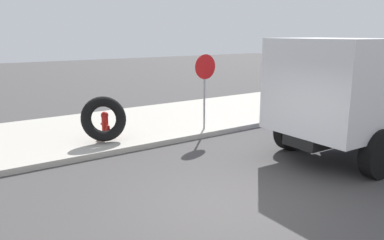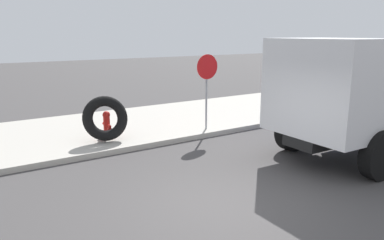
{
  "view_description": "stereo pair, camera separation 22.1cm",
  "coord_description": "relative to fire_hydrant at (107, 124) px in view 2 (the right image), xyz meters",
  "views": [
    {
      "loc": [
        -4.32,
        -4.96,
        3.11
      ],
      "look_at": [
        0.99,
        2.56,
        1.02
      ],
      "focal_mm": 35.77,
      "sensor_mm": 36.0,
      "label": 1
    },
    {
      "loc": [
        -4.14,
        -5.08,
        3.11
      ],
      "look_at": [
        0.99,
        2.56,
        1.02
      ],
      "focal_mm": 35.77,
      "sensor_mm": 36.0,
      "label": 2
    }
  ],
  "objects": [
    {
      "name": "fire_hydrant",
      "position": [
        0.0,
        0.0,
        0.0
      ],
      "size": [
        0.21,
        0.49,
        0.8
      ],
      "color": "red",
      "rests_on": "sidewalk_curb"
    },
    {
      "name": "sidewalk_curb",
      "position": [
        0.24,
        1.38,
        -0.5
      ],
      "size": [
        36.0,
        5.0,
        0.15
      ],
      "primitive_type": "cube",
      "color": "#ADA89E",
      "rests_on": "ground"
    },
    {
      "name": "loose_tire",
      "position": [
        -0.12,
        -0.22,
        0.22
      ],
      "size": [
        1.35,
        0.86,
        1.29
      ],
      "primitive_type": "torus",
      "rotation": [
        1.23,
        0.0,
        -0.14
      ],
      "color": "black",
      "rests_on": "sidewalk_curb"
    },
    {
      "name": "stop_sign",
      "position": [
        3.03,
        -0.69,
        1.2
      ],
      "size": [
        0.76,
        0.08,
        2.34
      ],
      "color": "gray",
      "rests_on": "sidewalk_curb"
    },
    {
      "name": "ground_plane",
      "position": [
        0.24,
        -5.12,
        -0.58
      ],
      "size": [
        80.0,
        80.0,
        0.0
      ],
      "primitive_type": "plane",
      "color": "#423F3F"
    }
  ]
}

